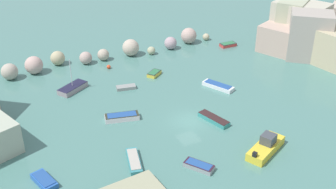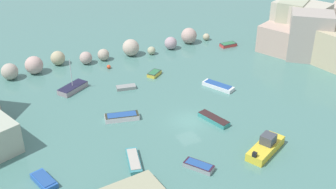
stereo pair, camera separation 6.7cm
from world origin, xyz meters
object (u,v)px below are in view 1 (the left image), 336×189
(channel_buoy, at_px, (109,67))
(moored_boat_7, at_px, (218,86))
(moored_boat_2, at_px, (214,119))
(moored_boat_5, at_px, (126,87))
(moored_boat_4, at_px, (134,161))
(moored_boat_6, at_px, (154,73))
(moored_boat_10, at_px, (122,117))
(moored_boat_8, at_px, (228,45))
(moored_boat_9, at_px, (199,166))
(moored_boat_3, at_px, (266,147))
(moored_boat_0, at_px, (73,88))
(moored_boat_1, at_px, (44,181))

(channel_buoy, height_order, moored_boat_7, moored_boat_7)
(moored_boat_2, relative_size, moored_boat_5, 1.56)
(channel_buoy, distance_m, moored_boat_2, 20.83)
(moored_boat_4, bearing_deg, moored_boat_6, 163.51)
(moored_boat_4, bearing_deg, moored_boat_10, -178.79)
(moored_boat_8, height_order, moored_boat_9, moored_boat_8)
(moored_boat_3, bearing_deg, channel_buoy, 80.72)
(moored_boat_4, distance_m, moored_boat_7, 19.77)
(moored_boat_0, distance_m, moored_boat_8, 28.29)
(moored_boat_5, distance_m, moored_boat_10, 7.98)
(moored_boat_2, relative_size, moored_boat_3, 0.76)
(moored_boat_3, distance_m, moored_boat_10, 17.35)
(moored_boat_2, xyz_separation_m, moored_boat_9, (-6.21, -6.90, 0.00))
(moored_boat_2, xyz_separation_m, moored_boat_8, (15.17, 19.14, 0.01))
(moored_boat_3, relative_size, moored_boat_9, 1.77)
(moored_boat_0, distance_m, moored_boat_2, 20.16)
(moored_boat_2, xyz_separation_m, moored_boat_7, (5.22, 7.04, 0.01))
(moored_boat_3, distance_m, moored_boat_7, 15.21)
(moored_boat_6, relative_size, moored_boat_10, 0.60)
(moored_boat_0, xyz_separation_m, moored_boat_5, (6.66, -2.90, -0.16))
(moored_boat_2, bearing_deg, moored_boat_9, 123.26)
(moored_boat_2, distance_m, moored_boat_5, 14.06)
(moored_boat_1, relative_size, moored_boat_7, 0.74)
(moored_boat_5, bearing_deg, moored_boat_0, 168.37)
(moored_boat_7, xyz_separation_m, moored_boat_8, (9.95, 12.10, 0.00))
(moored_boat_6, xyz_separation_m, moored_boat_8, (16.09, 4.46, 0.00))
(moored_boat_5, bearing_deg, moored_boat_7, -14.02)
(moored_boat_0, relative_size, moored_boat_3, 0.81)
(moored_boat_2, height_order, moored_boat_5, moored_boat_2)
(moored_boat_6, bearing_deg, moored_boat_1, 4.28)
(channel_buoy, height_order, moored_boat_5, channel_buoy)
(moored_boat_3, distance_m, moored_boat_8, 30.10)
(moored_boat_0, height_order, moored_boat_2, moored_boat_0)
(moored_boat_1, distance_m, moored_boat_2, 20.81)
(moored_boat_2, bearing_deg, moored_boat_0, 24.97)
(moored_boat_0, bearing_deg, moored_boat_3, -89.36)
(moored_boat_8, bearing_deg, moored_boat_10, -149.71)
(moored_boat_5, xyz_separation_m, moored_boat_7, (11.45, -5.57, 0.08))
(moored_boat_4, distance_m, moored_boat_9, 6.72)
(moored_boat_6, bearing_deg, moored_boat_7, 92.98)
(moored_boat_7, height_order, moored_boat_9, moored_boat_7)
(channel_buoy, distance_m, moored_boat_5, 7.32)
(moored_boat_1, bearing_deg, moored_boat_8, 105.23)
(moored_boat_2, bearing_deg, moored_boat_1, 80.77)
(moored_boat_6, distance_m, moored_boat_10, 12.75)
(moored_boat_9, bearing_deg, moored_boat_3, 51.56)
(moored_boat_1, xyz_separation_m, moored_boat_3, (22.35, -5.74, 0.34))
(moored_boat_10, bearing_deg, moored_boat_7, -159.42)
(moored_boat_0, relative_size, moored_boat_7, 1.01)
(moored_boat_1, height_order, moored_boat_10, moored_boat_10)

